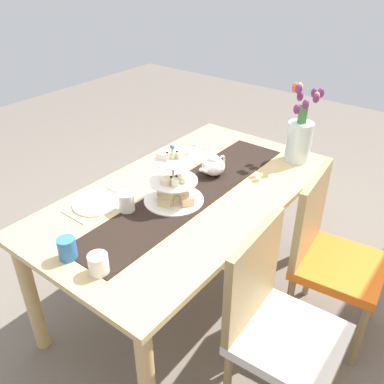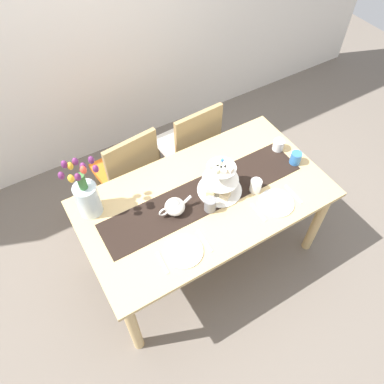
% 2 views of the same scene
% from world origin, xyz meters
% --- Properties ---
extents(ground_plane, '(8.00, 8.00, 0.00)m').
position_xyz_m(ground_plane, '(0.00, 0.00, 0.00)').
color(ground_plane, '#6B6056').
extents(room_wall_rear, '(6.00, 0.08, 2.60)m').
position_xyz_m(room_wall_rear, '(0.00, 1.56, 1.30)').
color(room_wall_rear, silver).
rests_on(room_wall_rear, ground_plane).
extents(dining_table, '(1.66, 0.92, 0.73)m').
position_xyz_m(dining_table, '(0.00, 0.00, 0.63)').
color(dining_table, tan).
rests_on(dining_table, ground_plane).
extents(chair_left, '(0.46, 0.46, 0.91)m').
position_xyz_m(chair_left, '(-0.28, 0.69, 0.50)').
color(chair_left, '#9C8254').
rests_on(chair_left, ground_plane).
extents(chair_right, '(0.44, 0.44, 0.91)m').
position_xyz_m(chair_right, '(0.29, 0.69, 0.50)').
color(chair_right, '#9C8254').
rests_on(chair_right, ground_plane).
extents(table_runner, '(1.42, 0.30, 0.00)m').
position_xyz_m(table_runner, '(0.00, 0.02, 0.74)').
color(table_runner, black).
rests_on(table_runner, dining_table).
extents(tiered_cake_stand, '(0.30, 0.30, 0.30)m').
position_xyz_m(tiered_cake_stand, '(0.11, 0.00, 0.83)').
color(tiered_cake_stand, beige).
rests_on(tiered_cake_stand, table_runner).
extents(teapot, '(0.24, 0.13, 0.14)m').
position_xyz_m(teapot, '(-0.23, 0.00, 0.79)').
color(teapot, white).
rests_on(teapot, table_runner).
extents(tulip_vase, '(0.23, 0.16, 0.46)m').
position_xyz_m(tulip_vase, '(-0.68, 0.29, 0.89)').
color(tulip_vase, silver).
rests_on(tulip_vase, dining_table).
extents(cream_jug, '(0.08, 0.08, 0.08)m').
position_xyz_m(cream_jug, '(0.69, 0.10, 0.78)').
color(cream_jug, white).
rests_on(cream_jug, dining_table).
extents(dinner_plate_left, '(0.23, 0.23, 0.01)m').
position_xyz_m(dinner_plate_left, '(-0.33, -0.28, 0.74)').
color(dinner_plate_left, white).
rests_on(dinner_plate_left, dining_table).
extents(fork_left, '(0.03, 0.15, 0.01)m').
position_xyz_m(fork_left, '(-0.47, -0.28, 0.74)').
color(fork_left, silver).
rests_on(fork_left, dining_table).
extents(knife_left, '(0.02, 0.17, 0.01)m').
position_xyz_m(knife_left, '(-0.18, -0.28, 0.74)').
color(knife_left, silver).
rests_on(knife_left, dining_table).
extents(dinner_plate_right, '(0.23, 0.23, 0.01)m').
position_xyz_m(dinner_plate_right, '(0.37, -0.28, 0.74)').
color(dinner_plate_right, white).
rests_on(dinner_plate_right, dining_table).
extents(fork_right, '(0.02, 0.15, 0.01)m').
position_xyz_m(fork_right, '(0.23, -0.28, 0.74)').
color(fork_right, silver).
rests_on(fork_right, dining_table).
extents(knife_right, '(0.02, 0.17, 0.01)m').
position_xyz_m(knife_right, '(0.52, -0.28, 0.74)').
color(knife_right, silver).
rests_on(knife_right, dining_table).
extents(mug_grey, '(0.08, 0.08, 0.09)m').
position_xyz_m(mug_grey, '(-0.03, -0.10, 0.79)').
color(mug_grey, slate).
rests_on(mug_grey, table_runner).
extents(mug_white_text, '(0.08, 0.08, 0.09)m').
position_xyz_m(mug_white_text, '(0.32, -0.12, 0.78)').
color(mug_white_text, white).
rests_on(mug_white_text, dining_table).
extents(mug_orange, '(0.08, 0.08, 0.09)m').
position_xyz_m(mug_orange, '(0.71, -0.06, 0.78)').
color(mug_orange, '#3370B7').
rests_on(mug_orange, dining_table).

